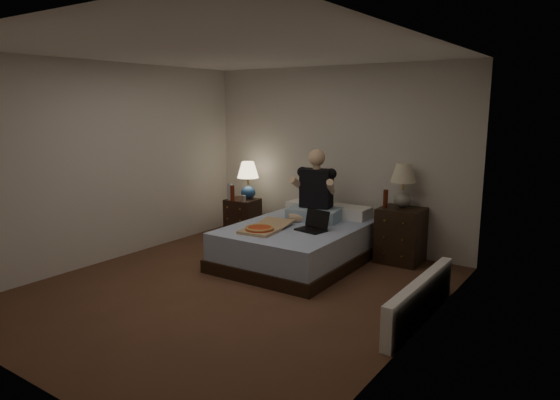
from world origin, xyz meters
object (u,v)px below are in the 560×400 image
Objects in this scene: beer_bottle_left at (232,193)px; laptop at (311,221)px; lamp_left at (248,180)px; pizza_box at (260,229)px; bed at (298,244)px; beer_bottle_right at (386,199)px; person at (315,185)px; radiator at (420,300)px; water_bottle at (230,192)px; nightstand_left at (243,218)px; nightstand_right at (401,235)px; lamp_right at (403,185)px; soda_can at (244,199)px.

beer_bottle_left is 0.68× the size of laptop.
lamp_left reaches higher than laptop.
pizza_box is (1.14, -1.23, -0.34)m from lamp_left.
pizza_box is (-0.19, -0.56, 0.28)m from bed.
beer_bottle_right is 0.91m from person.
radiator is (2.06, -0.26, -0.32)m from pizza_box.
water_bottle is at bearing 135.43° from pizza_box.
nightstand_right is at bearing -1.80° from nightstand_left.
person reaches higher than laptop.
lamp_right reaches higher than laptop.
person is at bearing -155.35° from lamp_right.
laptop is (1.60, -0.82, -0.26)m from lamp_left.
nightstand_right is 2.51m from beer_bottle_left.
lamp_right is (2.36, 0.16, 0.12)m from lamp_left.
nightstand_left is (-1.37, 0.58, 0.05)m from bed.
soda_can is at bearing 160.18° from bed.
beer_bottle_left reaches higher than bed.
nightstand_right reaches higher than pizza_box.
nightstand_right is 1.26m from person.
nightstand_right is 0.44× the size of radiator.
soda_can is 1.59m from laptop.
person is (1.51, -0.07, 0.24)m from water_bottle.
bed is 19.27× the size of soda_can.
person is (-1.01, -0.46, -0.03)m from lamp_right.
soda_can is 0.06× the size of radiator.
person is 0.58× the size of radiator.
water_bottle is 0.33× the size of pizza_box.
pizza_box is at bearing -43.51° from soda_can.
beer_bottle_right is at bearing 7.13° from soda_can.
water_bottle reaches higher than soda_can.
person is at bearing -160.30° from nightstand_right.
water_bottle is 1.64m from pizza_box.
water_bottle is (-0.12, -0.15, 0.41)m from nightstand_left.
person is (1.42, -0.03, 0.25)m from beer_bottle_left.
beer_bottle_left is (-0.03, -0.19, 0.40)m from nightstand_left.
nightstand_right is 2.59m from water_bottle.
pizza_box is (1.22, -0.95, -0.17)m from beer_bottle_left.
lamp_left is (0.04, 0.09, 0.57)m from nightstand_left.
nightstand_left is 5.77× the size of soda_can.
nightstand_left is at bearing 79.65° from beer_bottle_left.
nightstand_left is 2.51× the size of beer_bottle_left.
beer_bottle_left is 1.76m from laptop.
nightstand_right is 1.22m from laptop.
soda_can is (-1.21, 0.42, 0.39)m from bed.
lamp_right is at bearing 110.79° from nightstand_right.
pizza_box is (-1.22, -1.39, -0.46)m from lamp_right.
beer_bottle_right is at bearing 123.84° from radiator.
pizza_box is at bearing -128.57° from laptop.
lamp_right is (1.03, 0.83, 0.74)m from bed.
nightstand_right reaches higher than bed.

